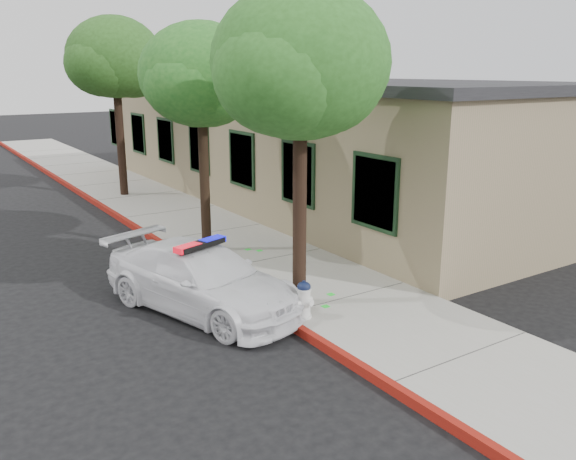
# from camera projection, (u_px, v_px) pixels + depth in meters

# --- Properties ---
(ground) EXTENTS (120.00, 120.00, 0.00)m
(ground) POSITION_uv_depth(u_px,v_px,m) (278.00, 323.00, 11.09)
(ground) COLOR black
(ground) RESTS_ON ground
(sidewalk) EXTENTS (3.20, 60.00, 0.15)m
(sidewalk) POSITION_uv_depth(u_px,v_px,m) (267.00, 262.00, 14.34)
(sidewalk) COLOR gray
(sidewalk) RESTS_ON ground
(red_curb) EXTENTS (0.14, 60.00, 0.16)m
(red_curb) POSITION_uv_depth(u_px,v_px,m) (209.00, 273.00, 13.52)
(red_curb) COLOR maroon
(red_curb) RESTS_ON ground
(clapboard_building) EXTENTS (7.30, 20.89, 4.24)m
(clapboard_building) POSITION_uv_depth(u_px,v_px,m) (300.00, 140.00, 21.35)
(clapboard_building) COLOR #8E775D
(clapboard_building) RESTS_ON ground
(police_car) EXTENTS (3.07, 4.75, 1.40)m
(police_car) POSITION_uv_depth(u_px,v_px,m) (202.00, 279.00, 11.51)
(police_car) COLOR white
(police_car) RESTS_ON ground
(fire_hydrant) EXTENTS (0.41, 0.36, 0.71)m
(fire_hydrant) POSITION_uv_depth(u_px,v_px,m) (304.00, 299.00, 10.87)
(fire_hydrant) COLOR silver
(fire_hydrant) RESTS_ON sidewalk
(street_tree_near) EXTENTS (3.48, 3.22, 5.90)m
(street_tree_near) POSITION_uv_depth(u_px,v_px,m) (301.00, 70.00, 10.53)
(street_tree_near) COLOR black
(street_tree_near) RESTS_ON sidewalk
(street_tree_mid) EXTENTS (2.95, 2.95, 5.53)m
(street_tree_mid) POSITION_uv_depth(u_px,v_px,m) (200.00, 80.00, 14.04)
(street_tree_mid) COLOR black
(street_tree_mid) RESTS_ON sidewalk
(street_tree_far) EXTENTS (3.60, 3.29, 6.23)m
(street_tree_far) POSITION_uv_depth(u_px,v_px,m) (116.00, 61.00, 20.55)
(street_tree_far) COLOR black
(street_tree_far) RESTS_ON sidewalk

